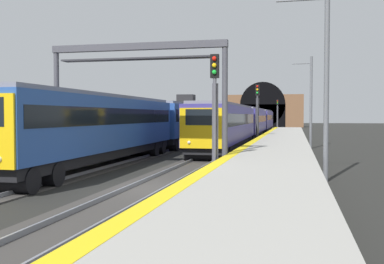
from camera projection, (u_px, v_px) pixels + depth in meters
The scene contains 14 objects.
ground_plane at pixel (149, 190), 17.10m from camera, with size 320.00×320.00×0.00m, color black.
platform_right at pixel (262, 181), 16.11m from camera, with size 112.00×4.08×1.01m, color #9E9B93.
platform_right_edge_strip at pixel (213, 165), 16.49m from camera, with size 112.00×0.50×0.01m, color yellow.
track_main_line at pixel (149, 189), 17.09m from camera, with size 160.00×3.09×0.21m.
track_adjacent_line at pixel (32, 184), 18.24m from camera, with size 160.00×2.61×0.21m.
train_main_approaching at pixel (250, 122), 54.20m from camera, with size 57.66×2.95×3.76m.
train_adjacent_platform at pixel (186, 121), 43.84m from camera, with size 59.13×2.97×4.91m.
railway_signal_near at pixel (215, 104), 19.85m from camera, with size 0.39×0.38×5.57m.
railway_signal_mid at pixel (257, 109), 41.89m from camera, with size 0.39×0.38×5.79m.
railway_signal_far at pixel (277, 112), 88.09m from camera, with size 0.39×0.38×6.01m.
overhead_signal_gantry at pixel (137, 73), 22.90m from camera, with size 0.70×9.43×6.57m.
tunnel_portal at pixel (263, 111), 110.73m from camera, with size 2.72×19.70×11.14m.
catenary_mast_near at pixel (311, 102), 38.36m from camera, with size 0.22×1.74×7.93m.
catenary_mast_far at pixel (326, 81), 19.06m from camera, with size 0.22×2.25×8.43m.
Camera 1 is at (-16.19, -5.45, 2.86)m, focal length 41.73 mm.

